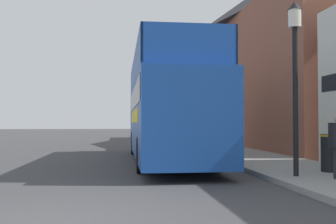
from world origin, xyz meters
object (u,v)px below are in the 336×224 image
lamp_post_nearest (295,54)px  lamp_post_third (189,88)px  litter_bin (329,152)px  parked_car_ahead_of_bus (161,136)px  tour_bus (166,113)px  lamp_post_second (218,79)px

lamp_post_nearest → lamp_post_third: 14.41m
lamp_post_nearest → litter_bin: 2.92m
parked_car_ahead_of_bus → lamp_post_third: (1.73, 0.09, 2.93)m
litter_bin → parked_car_ahead_of_bus: bearing=102.6°
lamp_post_nearest → lamp_post_third: size_ratio=0.87×
tour_bus → litter_bin: size_ratio=11.11×
lamp_post_third → litter_bin: lamp_post_third is taller
tour_bus → lamp_post_nearest: (2.59, -5.59, 1.37)m
lamp_post_second → lamp_post_third: bearing=89.5°
lamp_post_nearest → lamp_post_third: (-0.05, 14.40, 0.41)m
tour_bus → lamp_post_second: (2.48, 1.61, 1.55)m
litter_bin → tour_bus: bearing=128.2°
lamp_post_second → parked_car_ahead_of_bus: bearing=103.2°
lamp_post_nearest → litter_bin: size_ratio=4.32×
parked_car_ahead_of_bus → lamp_post_second: lamp_post_second is taller
litter_bin → lamp_post_second: bearing=102.0°
lamp_post_nearest → litter_bin: bearing=27.6°
lamp_post_nearest → lamp_post_second: 7.21m
parked_car_ahead_of_bus → litter_bin: parked_car_ahead_of_bus is taller
lamp_post_second → litter_bin: bearing=-78.0°
lamp_post_third → parked_car_ahead_of_bus: bearing=-177.1°
tour_bus → litter_bin: (3.87, -4.92, -1.17)m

